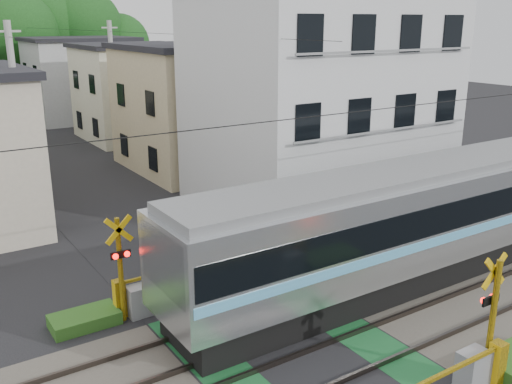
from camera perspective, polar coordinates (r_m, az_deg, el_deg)
ground at (r=15.06m, az=3.22°, el=-15.22°), size 120.00×120.00×0.00m
track_bed at (r=15.04m, az=3.22°, el=-15.10°), size 120.00×120.00×0.14m
crossing_signal_near at (r=14.17m, az=21.36°, el=-15.33°), size 4.74×0.65×3.09m
crossing_signal_far at (r=16.47m, az=-11.91°, el=-9.79°), size 4.74×0.65×3.09m
apartment_block at (r=25.71m, az=6.20°, el=9.25°), size 10.20×8.36×9.30m
houses_row at (r=37.31m, az=-20.87°, el=8.40°), size 22.07×31.35×6.80m
catenary at (r=17.61m, az=19.31°, el=1.75°), size 60.00×5.04×7.00m
utility_poles at (r=34.11m, az=-22.05°, el=9.01°), size 7.90×42.00×8.00m
weed_patches at (r=15.88m, az=8.68°, el=-12.82°), size 10.25×8.80×0.40m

